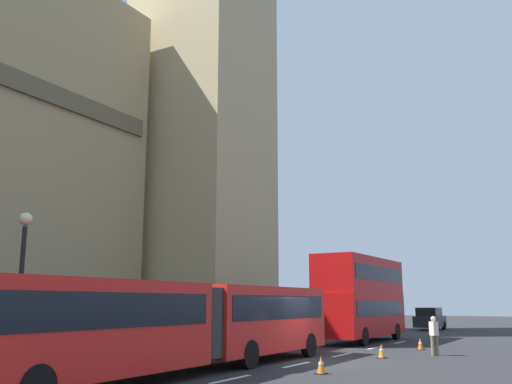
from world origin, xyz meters
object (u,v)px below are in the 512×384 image
at_px(articulated_bus, 188,319).
at_px(pedestrian_near_cones, 434,334).
at_px(traffic_cone_west, 321,365).
at_px(traffic_cone_middle, 382,351).
at_px(double_decker_bus, 361,295).
at_px(traffic_cone_east, 420,344).
at_px(street_lamp, 21,279).
at_px(sedan_lead, 430,319).

xyz_separation_m(articulated_bus, pedestrian_near_cones, (10.42, -5.67, -0.83)).
height_order(traffic_cone_west, traffic_cone_middle, same).
distance_m(double_decker_bus, traffic_cone_east, 6.38).
xyz_separation_m(articulated_bus, double_decker_bus, (17.15, 0.00, 0.96)).
relative_size(traffic_cone_east, street_lamp, 0.11).
xyz_separation_m(street_lamp, pedestrian_near_cones, (13.62, -10.17, -2.14)).
xyz_separation_m(sedan_lead, traffic_cone_middle, (-25.59, -3.86, -0.63)).
xyz_separation_m(double_decker_bus, traffic_cone_west, (-15.09, -3.88, -2.43)).
xyz_separation_m(double_decker_bus, street_lamp, (-20.34, 4.50, 0.35)).
height_order(sedan_lead, pedestrian_near_cones, sedan_lead).
xyz_separation_m(traffic_cone_east, pedestrian_near_cones, (-2.74, -1.31, 0.63)).
distance_m(traffic_cone_west, traffic_cone_east, 11.12).
relative_size(double_decker_bus, traffic_cone_middle, 16.39).
height_order(street_lamp, pedestrian_near_cones, street_lamp).
xyz_separation_m(articulated_bus, street_lamp, (-3.20, 4.51, 1.31)).
bearing_deg(sedan_lead, traffic_cone_west, -173.22).
bearing_deg(pedestrian_near_cones, double_decker_bus, 40.13).
bearing_deg(pedestrian_near_cones, traffic_cone_middle, 142.21).
height_order(traffic_cone_east, pedestrian_near_cones, pedestrian_near_cones).
relative_size(street_lamp, pedestrian_near_cones, 3.12).
height_order(articulated_bus, traffic_cone_east, articulated_bus).
distance_m(double_decker_bus, traffic_cone_middle, 10.06).
relative_size(traffic_cone_middle, street_lamp, 0.11).
height_order(articulated_bus, traffic_cone_west, articulated_bus).
xyz_separation_m(traffic_cone_west, traffic_cone_middle, (6.16, -0.08, 0.00)).
distance_m(sedan_lead, traffic_cone_east, 21.09).
bearing_deg(double_decker_bus, traffic_cone_west, -165.57).
bearing_deg(traffic_cone_east, articulated_bus, 161.69).
relative_size(traffic_cone_west, traffic_cone_east, 1.00).
relative_size(articulated_bus, pedestrian_near_cones, 10.15).
bearing_deg(pedestrian_near_cones, street_lamp, 143.24).
distance_m(double_decker_bus, traffic_cone_west, 15.77).
bearing_deg(pedestrian_near_cones, traffic_cone_east, 25.53).
height_order(double_decker_bus, traffic_cone_east, double_decker_bus).
height_order(sedan_lead, traffic_cone_west, sedan_lead).
bearing_deg(double_decker_bus, pedestrian_near_cones, -139.87).
bearing_deg(traffic_cone_west, pedestrian_near_cones, -12.06).
xyz_separation_m(traffic_cone_middle, street_lamp, (-11.42, 8.47, 2.77)).
xyz_separation_m(sedan_lead, street_lamp, (-37.01, 4.61, 2.14)).
bearing_deg(sedan_lead, traffic_cone_east, -168.36).
bearing_deg(pedestrian_near_cones, traffic_cone_west, 167.94).
distance_m(double_decker_bus, street_lamp, 20.84).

